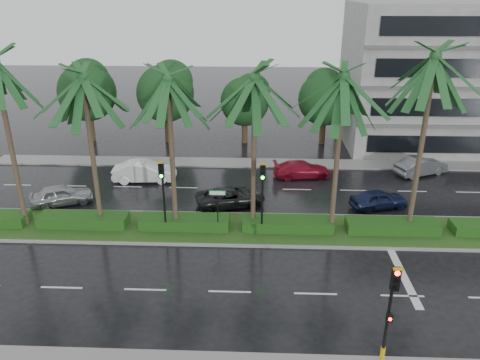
{
  "coord_description": "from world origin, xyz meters",
  "views": [
    {
      "loc": [
        1.21,
        -23.13,
        13.29
      ],
      "look_at": [
        0.22,
        1.5,
        2.96
      ],
      "focal_mm": 35.0,
      "sensor_mm": 36.0,
      "label": 1
    }
  ],
  "objects_px": {
    "car_darkgrey": "(231,197)",
    "car_grey": "(421,166)",
    "signal_near": "(390,312)",
    "street_sign": "(217,200)",
    "car_red": "(302,169)",
    "car_silver": "(61,195)",
    "car_white": "(144,172)",
    "signal_median_left": "(163,187)",
    "car_blue": "(379,199)"
  },
  "relations": [
    {
      "from": "signal_near",
      "to": "car_white",
      "type": "distance_m",
      "value": 21.87
    },
    {
      "from": "car_red",
      "to": "signal_median_left",
      "type": "bearing_deg",
      "value": 129.51
    },
    {
      "from": "car_white",
      "to": "signal_near",
      "type": "bearing_deg",
      "value": -147.7
    },
    {
      "from": "signal_median_left",
      "to": "car_red",
      "type": "relative_size",
      "value": 1.04
    },
    {
      "from": "car_darkgrey",
      "to": "signal_near",
      "type": "bearing_deg",
      "value": -172.47
    },
    {
      "from": "street_sign",
      "to": "car_red",
      "type": "relative_size",
      "value": 0.62
    },
    {
      "from": "street_sign",
      "to": "car_red",
      "type": "height_order",
      "value": "street_sign"
    },
    {
      "from": "signal_near",
      "to": "car_grey",
      "type": "distance_m",
      "value": 21.05
    },
    {
      "from": "signal_near",
      "to": "car_red",
      "type": "bearing_deg",
      "value": 94.57
    },
    {
      "from": "signal_median_left",
      "to": "car_darkgrey",
      "type": "bearing_deg",
      "value": 48.23
    },
    {
      "from": "car_silver",
      "to": "car_darkgrey",
      "type": "distance_m",
      "value": 11.0
    },
    {
      "from": "signal_near",
      "to": "car_red",
      "type": "xyz_separation_m",
      "value": [
        -1.5,
        18.75,
        -1.89
      ]
    },
    {
      "from": "signal_median_left",
      "to": "street_sign",
      "type": "relative_size",
      "value": 1.68
    },
    {
      "from": "car_silver",
      "to": "car_white",
      "type": "relative_size",
      "value": 0.86
    },
    {
      "from": "car_red",
      "to": "street_sign",
      "type": "bearing_deg",
      "value": 140.91
    },
    {
      "from": "signal_near",
      "to": "car_grey",
      "type": "xyz_separation_m",
      "value": [
        7.5,
        19.58,
        -1.83
      ]
    },
    {
      "from": "car_grey",
      "to": "car_darkgrey",
      "type": "bearing_deg",
      "value": 89.15
    },
    {
      "from": "car_silver",
      "to": "car_darkgrey",
      "type": "height_order",
      "value": "car_silver"
    },
    {
      "from": "street_sign",
      "to": "car_silver",
      "type": "height_order",
      "value": "street_sign"
    },
    {
      "from": "car_darkgrey",
      "to": "car_grey",
      "type": "distance_m",
      "value": 15.22
    },
    {
      "from": "car_white",
      "to": "car_darkgrey",
      "type": "bearing_deg",
      "value": -125.22
    },
    {
      "from": "street_sign",
      "to": "car_blue",
      "type": "distance_m",
      "value": 10.8
    },
    {
      "from": "car_white",
      "to": "car_grey",
      "type": "relative_size",
      "value": 1.1
    },
    {
      "from": "street_sign",
      "to": "car_blue",
      "type": "relative_size",
      "value": 0.71
    },
    {
      "from": "car_silver",
      "to": "signal_median_left",
      "type": "bearing_deg",
      "value": -140.23
    },
    {
      "from": "car_white",
      "to": "car_red",
      "type": "xyz_separation_m",
      "value": [
        11.5,
        1.25,
        -0.13
      ]
    },
    {
      "from": "signal_median_left",
      "to": "car_silver",
      "type": "height_order",
      "value": "signal_median_left"
    },
    {
      "from": "street_sign",
      "to": "car_darkgrey",
      "type": "bearing_deg",
      "value": 82.38
    },
    {
      "from": "car_white",
      "to": "car_blue",
      "type": "height_order",
      "value": "car_white"
    },
    {
      "from": "signal_near",
      "to": "car_darkgrey",
      "type": "relative_size",
      "value": 0.98
    },
    {
      "from": "signal_median_left",
      "to": "car_darkgrey",
      "type": "xyz_separation_m",
      "value": [
        3.5,
        3.92,
        -2.38
      ]
    },
    {
      "from": "car_silver",
      "to": "car_grey",
      "type": "height_order",
      "value": "car_grey"
    },
    {
      "from": "car_silver",
      "to": "car_blue",
      "type": "bearing_deg",
      "value": -113.16
    },
    {
      "from": "car_grey",
      "to": "street_sign",
      "type": "bearing_deg",
      "value": 99.86
    },
    {
      "from": "street_sign",
      "to": "car_blue",
      "type": "height_order",
      "value": "street_sign"
    },
    {
      "from": "signal_near",
      "to": "car_silver",
      "type": "bearing_deg",
      "value": 142.58
    },
    {
      "from": "car_silver",
      "to": "car_white",
      "type": "distance_m",
      "value": 6.09
    },
    {
      "from": "car_blue",
      "to": "car_grey",
      "type": "height_order",
      "value": "car_grey"
    },
    {
      "from": "signal_near",
      "to": "car_red",
      "type": "distance_m",
      "value": 18.91
    },
    {
      "from": "car_white",
      "to": "car_grey",
      "type": "height_order",
      "value": "car_white"
    },
    {
      "from": "car_white",
      "to": "street_sign",
      "type": "bearing_deg",
      "value": -146.12
    },
    {
      "from": "car_white",
      "to": "car_blue",
      "type": "relative_size",
      "value": 1.23
    },
    {
      "from": "signal_near",
      "to": "signal_median_left",
      "type": "xyz_separation_m",
      "value": [
        -10.0,
        9.69,
        0.49
      ]
    },
    {
      "from": "signal_median_left",
      "to": "car_red",
      "type": "bearing_deg",
      "value": 46.84
    },
    {
      "from": "car_silver",
      "to": "car_white",
      "type": "height_order",
      "value": "car_white"
    },
    {
      "from": "signal_near",
      "to": "car_white",
      "type": "relative_size",
      "value": 0.97
    },
    {
      "from": "car_darkgrey",
      "to": "car_red",
      "type": "xyz_separation_m",
      "value": [
        5.0,
        5.15,
        -0.01
      ]
    },
    {
      "from": "signal_median_left",
      "to": "car_blue",
      "type": "bearing_deg",
      "value": 17.05
    },
    {
      "from": "signal_median_left",
      "to": "signal_near",
      "type": "bearing_deg",
      "value": -44.09
    },
    {
      "from": "car_blue",
      "to": "car_darkgrey",
      "type": "bearing_deg",
      "value": 74.72
    }
  ]
}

